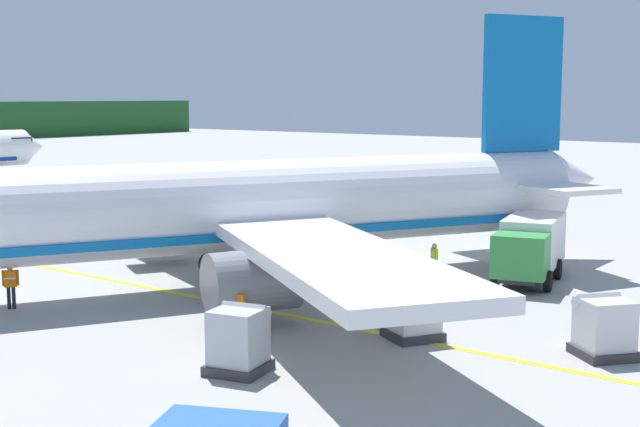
{
  "coord_description": "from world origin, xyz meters",
  "views": [
    {
      "loc": [
        -33.41,
        -6.14,
        8.11
      ],
      "look_at": [
        -5.2,
        15.71,
        3.32
      ],
      "focal_mm": 49.47,
      "sensor_mm": 36.0,
      "label": 1
    }
  ],
  "objects_px": {
    "airliner_foreground": "(207,210)",
    "crew_loader_right": "(240,307)",
    "service_truck_catering": "(530,246)",
    "crew_loader_left": "(434,259)",
    "cargo_container_mid": "(239,341)",
    "cargo_container_far": "(604,328)",
    "cargo_container_near": "(413,312)",
    "crew_marshaller": "(11,283)"
  },
  "relations": [
    {
      "from": "service_truck_catering",
      "to": "crew_loader_left",
      "type": "distance_m",
      "value": 4.28
    },
    {
      "from": "cargo_container_mid",
      "to": "service_truck_catering",
      "type": "bearing_deg",
      "value": -4.06
    },
    {
      "from": "service_truck_catering",
      "to": "crew_loader_left",
      "type": "relative_size",
      "value": 3.88
    },
    {
      "from": "crew_marshaller",
      "to": "crew_loader_right",
      "type": "xyz_separation_m",
      "value": [
        2.56,
        -9.51,
        -0.02
      ]
    },
    {
      "from": "crew_marshaller",
      "to": "crew_loader_left",
      "type": "bearing_deg",
      "value": -35.61
    },
    {
      "from": "cargo_container_near",
      "to": "cargo_container_mid",
      "type": "height_order",
      "value": "cargo_container_mid"
    },
    {
      "from": "airliner_foreground",
      "to": "crew_marshaller",
      "type": "xyz_separation_m",
      "value": [
        -7.05,
        3.54,
        -2.36
      ]
    },
    {
      "from": "cargo_container_far",
      "to": "crew_loader_left",
      "type": "relative_size",
      "value": 1.38
    },
    {
      "from": "airliner_foreground",
      "to": "crew_marshaller",
      "type": "height_order",
      "value": "airliner_foreground"
    },
    {
      "from": "airliner_foreground",
      "to": "cargo_container_mid",
      "type": "relative_size",
      "value": 18.95
    },
    {
      "from": "cargo_container_mid",
      "to": "cargo_container_far",
      "type": "relative_size",
      "value": 0.87
    },
    {
      "from": "crew_loader_left",
      "to": "cargo_container_mid",
      "type": "bearing_deg",
      "value": -172.28
    },
    {
      "from": "crew_loader_left",
      "to": "cargo_container_far",
      "type": "bearing_deg",
      "value": -123.35
    },
    {
      "from": "airliner_foreground",
      "to": "crew_loader_left",
      "type": "distance_m",
      "value": 10.13
    },
    {
      "from": "cargo_container_mid",
      "to": "cargo_container_far",
      "type": "bearing_deg",
      "value": -44.33
    },
    {
      "from": "crew_loader_right",
      "to": "cargo_container_far",
      "type": "bearing_deg",
      "value": -64.02
    },
    {
      "from": "airliner_foreground",
      "to": "cargo_container_mid",
      "type": "bearing_deg",
      "value": -130.59
    },
    {
      "from": "airliner_foreground",
      "to": "service_truck_catering",
      "type": "distance_m",
      "value": 14.19
    },
    {
      "from": "service_truck_catering",
      "to": "cargo_container_mid",
      "type": "xyz_separation_m",
      "value": [
        -17.42,
        1.24,
        -0.59
      ]
    },
    {
      "from": "service_truck_catering",
      "to": "cargo_container_mid",
      "type": "distance_m",
      "value": 17.47
    },
    {
      "from": "cargo_container_near",
      "to": "crew_marshaller",
      "type": "bearing_deg",
      "value": 112.16
    },
    {
      "from": "airliner_foreground",
      "to": "crew_loader_right",
      "type": "height_order",
      "value": "airliner_foreground"
    },
    {
      "from": "cargo_container_far",
      "to": "crew_loader_left",
      "type": "height_order",
      "value": "cargo_container_far"
    },
    {
      "from": "crew_loader_left",
      "to": "crew_loader_right",
      "type": "bearing_deg",
      "value": 176.53
    },
    {
      "from": "service_truck_catering",
      "to": "crew_marshaller",
      "type": "bearing_deg",
      "value": 141.73
    },
    {
      "from": "airliner_foreground",
      "to": "crew_loader_right",
      "type": "xyz_separation_m",
      "value": [
        -4.48,
        -5.97,
        -2.39
      ]
    },
    {
      "from": "cargo_container_mid",
      "to": "crew_loader_right",
      "type": "relative_size",
      "value": 1.19
    },
    {
      "from": "crew_marshaller",
      "to": "cargo_container_mid",
      "type": "bearing_deg",
      "value": -91.78
    },
    {
      "from": "airliner_foreground",
      "to": "cargo_container_near",
      "type": "bearing_deg",
      "value": -96.31
    },
    {
      "from": "cargo_container_near",
      "to": "crew_loader_right",
      "type": "distance_m",
      "value": 5.86
    },
    {
      "from": "service_truck_catering",
      "to": "cargo_container_far",
      "type": "xyz_separation_m",
      "value": [
        -9.3,
        -6.7,
        -0.62
      ]
    },
    {
      "from": "cargo_container_near",
      "to": "cargo_container_mid",
      "type": "bearing_deg",
      "value": 160.9
    },
    {
      "from": "crew_marshaller",
      "to": "cargo_container_far",
      "type": "bearing_deg",
      "value": -68.97
    },
    {
      "from": "cargo_container_near",
      "to": "cargo_container_mid",
      "type": "relative_size",
      "value": 1.11
    },
    {
      "from": "cargo_container_far",
      "to": "crew_marshaller",
      "type": "distance_m",
      "value": 21.58
    },
    {
      "from": "crew_loader_left",
      "to": "crew_loader_right",
      "type": "xyz_separation_m",
      "value": [
        -11.71,
        0.71,
        0.0
      ]
    },
    {
      "from": "cargo_container_near",
      "to": "crew_marshaller",
      "type": "xyz_separation_m",
      "value": [
        -5.85,
        14.36,
        0.1
      ]
    },
    {
      "from": "service_truck_catering",
      "to": "cargo_container_far",
      "type": "height_order",
      "value": "service_truck_catering"
    },
    {
      "from": "crew_marshaller",
      "to": "crew_loader_left",
      "type": "distance_m",
      "value": 17.55
    },
    {
      "from": "crew_loader_left",
      "to": "service_truck_catering",
      "type": "bearing_deg",
      "value": -49.33
    },
    {
      "from": "cargo_container_near",
      "to": "crew_marshaller",
      "type": "relative_size",
      "value": 1.3
    },
    {
      "from": "airliner_foreground",
      "to": "cargo_container_far",
      "type": "distance_m",
      "value": 16.8
    }
  ]
}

